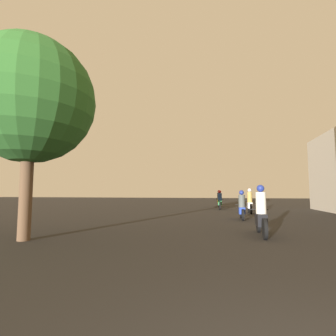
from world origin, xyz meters
TOP-DOWN VIEW (x-y plane):
  - motorcycle_black at (0.29, 7.49)m, footprint 0.60×2.06m
  - motorcycle_blue at (0.04, 12.51)m, footprint 0.60×1.89m
  - motorcycle_white at (0.84, 16.60)m, footprint 0.60×2.08m
  - motorcycle_green at (-1.12, 20.41)m, footprint 0.60×2.12m
  - motorcycle_yellow at (-1.23, 23.54)m, footprint 0.60×2.18m
  - street_tree at (-6.60, 5.20)m, footprint 3.85×3.85m

SIDE VIEW (x-z plane):
  - motorcycle_blue at x=0.04m, z-range -0.14..1.35m
  - motorcycle_green at x=-1.12m, z-range -0.15..1.39m
  - motorcycle_yellow at x=-1.23m, z-range -0.15..1.41m
  - motorcycle_white at x=0.84m, z-range -0.17..1.47m
  - motorcycle_black at x=0.29m, z-range -0.16..1.47m
  - street_tree at x=-6.60m, z-range 1.12..7.24m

